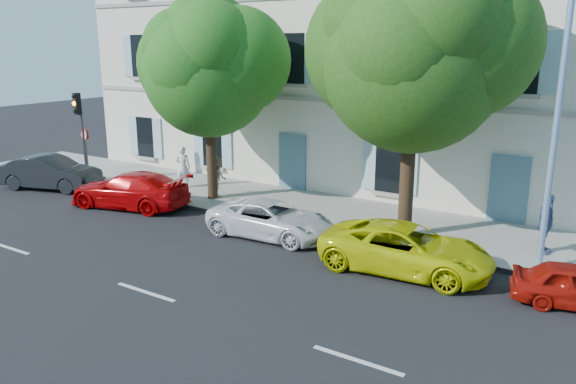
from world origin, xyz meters
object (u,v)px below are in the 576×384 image
Objects in this scene: pedestrian_a at (183,167)px; pedestrian_c at (546,224)px; car_red_coupe at (130,190)px; car_yellow_supercar at (406,249)px; street_lamp at (559,96)px; pedestrian_b at (218,177)px; car_dark_sedan at (50,173)px; car_white_coupe at (271,219)px; tree_right at (414,61)px; tree_left at (208,72)px; traffic_light at (79,118)px; road_sign at (86,143)px.

pedestrian_a is 0.99× the size of pedestrian_c.
car_yellow_supercar is at bearing 76.06° from car_red_coupe.
pedestrian_b is at bearing 173.95° from street_lamp.
car_dark_sedan is 2.44× the size of pedestrian_c.
car_yellow_supercar reaches higher than car_white_coupe.
pedestrian_a is (-6.56, 2.92, 0.45)m from car_white_coupe.
tree_right is at bearing 17.63° from car_yellow_supercar.
traffic_light is at bearing -171.22° from tree_left.
pedestrian_a is at bearing 17.66° from road_sign.
tree_left is at bearing 69.65° from car_yellow_supercar.
street_lamp reaches higher than pedestrian_a.
car_yellow_supercar is (4.83, -0.42, 0.07)m from car_white_coupe.
road_sign is (0.62, 1.50, 1.14)m from car_dark_sedan.
road_sign is (-14.88, -0.54, -3.81)m from tree_right.
car_dark_sedan is 0.52× the size of tree_right.
traffic_light is 19.05m from street_lamp.
car_red_coupe is 2.00× the size of road_sign.
car_dark_sedan is at bearing -163.07° from tree_left.
street_lamp is 5.26× the size of pedestrian_b.
car_dark_sedan is 1.98m from road_sign.
car_yellow_supercar is 4.44m from pedestrian_c.
car_yellow_supercar is 2.63× the size of pedestrian_c.
traffic_light is at bearing 48.33° from pedestrian_b.
car_yellow_supercar is 16.01m from traffic_light.
street_lamp reaches higher than tree_left.
pedestrian_a is (-2.20, 0.70, -4.08)m from tree_left.
pedestrian_a reaches higher than car_white_coupe.
pedestrian_c reaches higher than car_dark_sedan.
street_lamp is 4.62× the size of pedestrian_c.
car_white_coupe is 7.20m from pedestrian_a.
street_lamp is 15.18m from pedestrian_a.
car_dark_sedan is 11.66m from car_white_coupe.
car_dark_sedan is at bearing -176.35° from street_lamp.
car_red_coupe is 2.63× the size of pedestrian_c.
car_white_coupe is at bearing -6.34° from traffic_light.
tree_left is at bearing 175.53° from street_lamp.
road_sign is 1.49× the size of pedestrian_b.
tree_right is 11.42m from pedestrian_a.
street_lamp reaches higher than traffic_light.
pedestrian_b is 0.88× the size of pedestrian_c.
tree_right is 6.20m from pedestrian_c.
car_dark_sedan is at bearing 84.24° from car_yellow_supercar.
road_sign is at bearing -177.92° from tree_right.
car_white_coupe is 1.08× the size of traffic_light.
car_yellow_supercar is at bearing -5.91° from traffic_light.
tree_right reaches higher than car_yellow_supercar.
pedestrian_b is 12.25m from pedestrian_c.
tree_right reaches higher than pedestrian_b.
pedestrian_c reaches higher than car_white_coupe.
tree_left is at bearing 124.69° from pedestrian_b.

